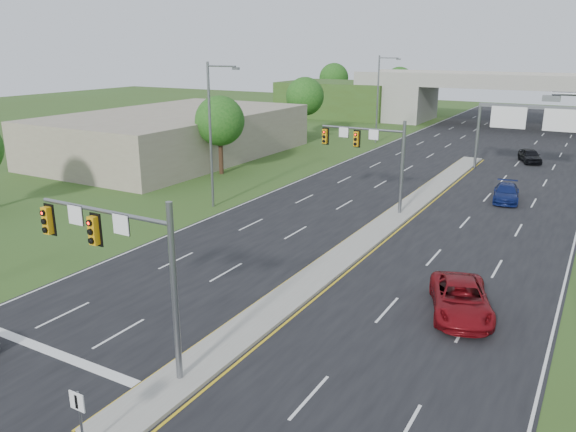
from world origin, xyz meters
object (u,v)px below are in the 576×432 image
Objects in this scene: signal_mast_far at (373,150)px; car_far_a at (461,299)px; car_far_c at (530,156)px; overpass at (518,104)px; keep_right_sign at (79,412)px; car_far_b at (506,193)px; sign_gantry at (538,121)px; signal_mast_near at (124,254)px.

signal_mast_far is 17.80m from car_far_a.
overpass is at bearing 79.44° from car_far_c.
car_far_b is (6.21, 37.55, -0.81)m from keep_right_sign.
car_far_a is at bearing 63.01° from keep_right_sign.
overpass is (2.26, 55.07, -1.17)m from signal_mast_far.
signal_mast_far reaches higher than car_far_c.
sign_gantry reaches higher than car_far_a.
sign_gantry is at bearing 72.82° from car_far_a.
signal_mast_far reaches higher than sign_gantry.
car_far_c is at bearing 84.11° from keep_right_sign.
car_far_b is (8.47, 8.10, -4.02)m from signal_mast_far.
signal_mast_near is 1.61× the size of car_far_c.
keep_right_sign is at bearing -107.21° from car_far_b.
car_far_b is at bearing -110.19° from car_far_c.
signal_mast_far is at bearing -92.35° from overpass.
signal_mast_near and signal_mast_far have the same top height.
sign_gantry is at bearing -102.77° from car_far_c.
car_far_c is (7.99, 51.08, -3.96)m from signal_mast_near.
signal_mast_near is 15.32m from car_far_a.
car_far_b is (-0.48, -11.90, -4.54)m from sign_gantry.
overpass reaches higher than signal_mast_near.
overpass reaches higher than car_far_a.
overpass is at bearing 100.79° from sign_gantry.
overpass is 29.69m from car_far_c.
sign_gantry is 12.74m from car_far_b.
keep_right_sign is at bearing -90.00° from overpass.
overpass is at bearing 89.71° from car_far_b.
signal_mast_far is 29.71m from keep_right_sign.
sign_gantry reaches higher than car_far_c.
car_far_c is (-0.48, 17.98, 0.06)m from car_far_b.
signal_mast_near is at bearing -101.25° from sign_gantry.
signal_mast_far is 0.60× the size of sign_gantry.
overpass is at bearing 87.65° from signal_mast_far.
signal_mast_far is at bearing -144.11° from car_far_b.
signal_mast_far is 3.18× the size of keep_right_sign.
sign_gantry is at bearing 79.89° from car_far_b.
car_far_a is at bearing -88.13° from sign_gantry.
signal_mast_far is 12.39m from car_far_b.
keep_right_sign is 17.20m from car_far_a.
car_far_a is (1.11, -34.14, -4.45)m from sign_gantry.
sign_gantry reaches higher than car_far_b.
signal_mast_near is 51.85m from car_far_c.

